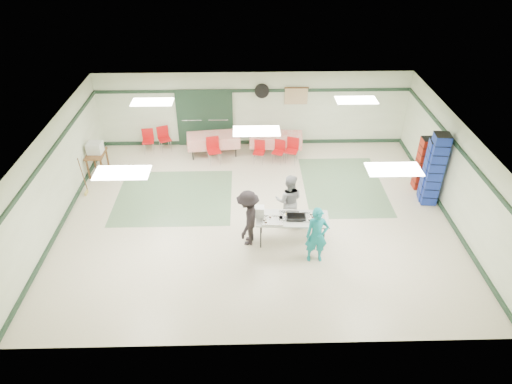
{
  "coord_description": "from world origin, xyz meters",
  "views": [
    {
      "loc": [
        -0.27,
        -10.63,
        7.85
      ],
      "look_at": [
        -0.02,
        -0.3,
        1.0
      ],
      "focal_mm": 32.0,
      "sensor_mm": 36.0,
      "label": 1
    }
  ],
  "objects_px": {
    "chair_loose_b": "(148,138)",
    "broom": "(83,175)",
    "volunteer_grey": "(289,201)",
    "volunteer_dark": "(248,218)",
    "chair_c": "(292,148)",
    "serving_table": "(292,219)",
    "volunteer_teal": "(317,235)",
    "chair_loose_a": "(164,136)",
    "crate_stack_red": "(423,164)",
    "printer_table": "(96,156)",
    "chair_a": "(279,149)",
    "office_printer": "(95,148)",
    "crate_stack_blue_a": "(435,170)",
    "dining_table_a": "(276,139)",
    "dining_table_b": "(213,140)",
    "crate_stack_blue_b": "(431,171)",
    "chair_d": "(213,147)",
    "chair_b": "(259,149)"
  },
  "relations": [
    {
      "from": "chair_loose_b",
      "to": "crate_stack_blue_a",
      "type": "xyz_separation_m",
      "value": [
        8.89,
        -3.43,
        0.61
      ]
    },
    {
      "from": "serving_table",
      "to": "crate_stack_blue_a",
      "type": "relative_size",
      "value": 0.85
    },
    {
      "from": "serving_table",
      "to": "chair_c",
      "type": "height_order",
      "value": "chair_c"
    },
    {
      "from": "chair_b",
      "to": "volunteer_grey",
      "type": "bearing_deg",
      "value": -66.76
    },
    {
      "from": "serving_table",
      "to": "volunteer_teal",
      "type": "distance_m",
      "value": 0.91
    },
    {
      "from": "serving_table",
      "to": "crate_stack_blue_b",
      "type": "relative_size",
      "value": 0.97
    },
    {
      "from": "chair_b",
      "to": "office_printer",
      "type": "xyz_separation_m",
      "value": [
        -5.33,
        -0.58,
        0.45
      ]
    },
    {
      "from": "chair_a",
      "to": "office_printer",
      "type": "bearing_deg",
      "value": -152.0
    },
    {
      "from": "dining_table_a",
      "to": "crate_stack_blue_a",
      "type": "xyz_separation_m",
      "value": [
        4.37,
        -3.14,
        0.56
      ]
    },
    {
      "from": "chair_c",
      "to": "serving_table",
      "type": "bearing_deg",
      "value": -76.37
    },
    {
      "from": "volunteer_teal",
      "to": "dining_table_a",
      "type": "xyz_separation_m",
      "value": [
        -0.65,
        5.6,
        -0.2
      ]
    },
    {
      "from": "dining_table_b",
      "to": "chair_loose_b",
      "type": "height_order",
      "value": "chair_loose_b"
    },
    {
      "from": "chair_loose_b",
      "to": "broom",
      "type": "distance_m",
      "value": 3.08
    },
    {
      "from": "chair_loose_b",
      "to": "broom",
      "type": "height_order",
      "value": "broom"
    },
    {
      "from": "dining_table_a",
      "to": "chair_b",
      "type": "relative_size",
      "value": 2.35
    },
    {
      "from": "chair_loose_a",
      "to": "printer_table",
      "type": "bearing_deg",
      "value": -164.79
    },
    {
      "from": "dining_table_b",
      "to": "broom",
      "type": "xyz_separation_m",
      "value": [
        -3.81,
        -2.41,
        0.09
      ]
    },
    {
      "from": "volunteer_dark",
      "to": "broom",
      "type": "xyz_separation_m",
      "value": [
        -4.98,
        2.47,
        -0.14
      ]
    },
    {
      "from": "chair_c",
      "to": "chair_d",
      "type": "relative_size",
      "value": 0.94
    },
    {
      "from": "chair_loose_b",
      "to": "crate_stack_blue_b",
      "type": "xyz_separation_m",
      "value": [
        8.89,
        -3.26,
        0.47
      ]
    },
    {
      "from": "volunteer_grey",
      "to": "chair_loose_b",
      "type": "bearing_deg",
      "value": -35.85
    },
    {
      "from": "chair_loose_b",
      "to": "crate_stack_blue_a",
      "type": "relative_size",
      "value": 0.38
    },
    {
      "from": "volunteer_grey",
      "to": "office_printer",
      "type": "bearing_deg",
      "value": -18.4
    },
    {
      "from": "dining_table_b",
      "to": "crate_stack_blue_b",
      "type": "relative_size",
      "value": 0.95
    },
    {
      "from": "chair_a",
      "to": "crate_stack_blue_a",
      "type": "relative_size",
      "value": 0.35
    },
    {
      "from": "chair_loose_b",
      "to": "volunteer_dark",
      "type": "bearing_deg",
      "value": -62.17
    },
    {
      "from": "chair_loose_b",
      "to": "broom",
      "type": "xyz_separation_m",
      "value": [
        -1.49,
        -2.69,
        0.14
      ]
    },
    {
      "from": "volunteer_teal",
      "to": "chair_a",
      "type": "xyz_separation_m",
      "value": [
        -0.59,
        5.03,
        -0.29
      ]
    },
    {
      "from": "volunteer_grey",
      "to": "volunteer_dark",
      "type": "xyz_separation_m",
      "value": [
        -1.12,
        -0.78,
        0.01
      ]
    },
    {
      "from": "crate_stack_blue_a",
      "to": "broom",
      "type": "distance_m",
      "value": 10.42
    },
    {
      "from": "chair_c",
      "to": "office_printer",
      "type": "relative_size",
      "value": 1.91
    },
    {
      "from": "chair_c",
      "to": "office_printer",
      "type": "height_order",
      "value": "office_printer"
    },
    {
      "from": "chair_b",
      "to": "crate_stack_blue_a",
      "type": "distance_m",
      "value": 5.63
    },
    {
      "from": "chair_loose_a",
      "to": "crate_stack_red",
      "type": "height_order",
      "value": "crate_stack_red"
    },
    {
      "from": "chair_d",
      "to": "chair_a",
      "type": "bearing_deg",
      "value": -14.67
    },
    {
      "from": "chair_d",
      "to": "crate_stack_red",
      "type": "xyz_separation_m",
      "value": [
        6.54,
        -1.76,
        0.29
      ]
    },
    {
      "from": "chair_b",
      "to": "chair_c",
      "type": "height_order",
      "value": "chair_c"
    },
    {
      "from": "serving_table",
      "to": "chair_a",
      "type": "relative_size",
      "value": 2.42
    },
    {
      "from": "chair_b",
      "to": "printer_table",
      "type": "height_order",
      "value": "chair_b"
    },
    {
      "from": "crate_stack_blue_b",
      "to": "office_printer",
      "type": "relative_size",
      "value": 4.33
    },
    {
      "from": "chair_d",
      "to": "serving_table",
      "type": "bearing_deg",
      "value": -76.21
    },
    {
      "from": "crate_stack_red",
      "to": "broom",
      "type": "height_order",
      "value": "crate_stack_red"
    },
    {
      "from": "volunteer_grey",
      "to": "crate_stack_red",
      "type": "distance_m",
      "value": 4.63
    },
    {
      "from": "volunteer_dark",
      "to": "crate_stack_blue_a",
      "type": "relative_size",
      "value": 0.7
    },
    {
      "from": "chair_loose_b",
      "to": "printer_table",
      "type": "height_order",
      "value": "chair_loose_b"
    },
    {
      "from": "chair_b",
      "to": "dining_table_b",
      "type": "bearing_deg",
      "value": 172.2
    },
    {
      "from": "chair_d",
      "to": "office_printer",
      "type": "height_order",
      "value": "office_printer"
    },
    {
      "from": "serving_table",
      "to": "dining_table_a",
      "type": "height_order",
      "value": "dining_table_a"
    },
    {
      "from": "serving_table",
      "to": "volunteer_grey",
      "type": "height_order",
      "value": "volunteer_grey"
    },
    {
      "from": "dining_table_a",
      "to": "crate_stack_red",
      "type": "bearing_deg",
      "value": -22.86
    }
  ]
}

